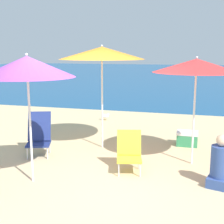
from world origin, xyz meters
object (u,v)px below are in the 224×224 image
object	(u,v)px
beach_umbrella_red	(196,66)
beach_chair_navy	(39,134)
beach_umbrella_orange	(102,53)
seagull	(105,116)
beach_umbrella_purple	(27,67)
beach_chair_yellow	(129,151)
cooler_box	(187,138)
person_seated_far	(220,166)

from	to	relation	value
beach_umbrella_red	beach_chair_navy	bearing A→B (deg)	-174.44
beach_umbrella_orange	seagull	xyz separation A→B (m)	(-0.75, 2.68, -1.95)
beach_umbrella_red	beach_umbrella_purple	bearing A→B (deg)	-148.17
beach_umbrella_purple	seagull	size ratio (longest dim) A/B	7.82
beach_chair_navy	seagull	size ratio (longest dim) A/B	3.28
beach_chair_navy	beach_chair_yellow	size ratio (longest dim) A/B	1.21
cooler_box	beach_umbrella_orange	bearing A→B (deg)	-160.20
beach_umbrella_orange	beach_chair_navy	xyz separation A→B (m)	(-1.12, -0.83, -1.65)
beach_umbrella_orange	beach_chair_yellow	size ratio (longest dim) A/B	3.12
person_seated_far	beach_umbrella_red	bearing A→B (deg)	130.37
beach_chair_navy	beach_umbrella_orange	bearing A→B (deg)	16.34
cooler_box	seagull	size ratio (longest dim) A/B	1.76
beach_umbrella_red	beach_chair_yellow	world-z (taller)	beach_umbrella_red
beach_umbrella_purple	seagull	bearing A→B (deg)	92.24
beach_umbrella_orange	beach_umbrella_purple	size ratio (longest dim) A/B	1.08
beach_chair_yellow	person_seated_far	xyz separation A→B (m)	(1.54, -0.25, -0.03)
beach_umbrella_red	person_seated_far	bearing A→B (deg)	-63.91
beach_umbrella_orange	beach_umbrella_red	world-z (taller)	beach_umbrella_orange
beach_chair_navy	beach_chair_yellow	world-z (taller)	beach_chair_navy
person_seated_far	beach_umbrella_purple	bearing A→B (deg)	-153.76
beach_chair_navy	person_seated_far	xyz separation A→B (m)	(3.55, -0.64, -0.09)
beach_chair_yellow	cooler_box	size ratio (longest dim) A/B	1.54
person_seated_far	beach_chair_yellow	bearing A→B (deg)	-174.98
beach_umbrella_red	beach_umbrella_purple	size ratio (longest dim) A/B	0.97
beach_umbrella_orange	beach_umbrella_red	xyz separation A→B (m)	(1.97, -0.52, -0.22)
beach_chair_yellow	cooler_box	xyz separation A→B (m)	(0.95, 1.87, -0.21)
beach_chair_navy	person_seated_far	distance (m)	3.61
beach_umbrella_red	person_seated_far	xyz separation A→B (m)	(0.46, -0.94, -1.53)
beach_umbrella_red	beach_chair_yellow	distance (m)	1.97
person_seated_far	seagull	size ratio (longest dim) A/B	3.18
seagull	cooler_box	bearing A→B (deg)	-38.00
beach_umbrella_purple	beach_chair_yellow	xyz separation A→B (m)	(1.44, 0.89, -1.52)
beach_umbrella_red	beach_chair_yellow	xyz separation A→B (m)	(-1.09, -0.68, -1.50)
beach_chair_yellow	cooler_box	bearing A→B (deg)	48.92
beach_umbrella_red	cooler_box	size ratio (longest dim) A/B	4.31
beach_chair_yellow	seagull	world-z (taller)	beach_chair_yellow
beach_umbrella_orange	beach_umbrella_purple	xyz separation A→B (m)	(-0.56, -2.09, -0.20)
beach_umbrella_purple	beach_chair_navy	distance (m)	2.01
beach_umbrella_orange	beach_umbrella_red	distance (m)	2.05
beach_umbrella_orange	person_seated_far	xyz separation A→B (m)	(2.43, -1.46, -1.75)
beach_chair_navy	cooler_box	bearing A→B (deg)	6.68
beach_umbrella_red	seagull	bearing A→B (deg)	130.32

